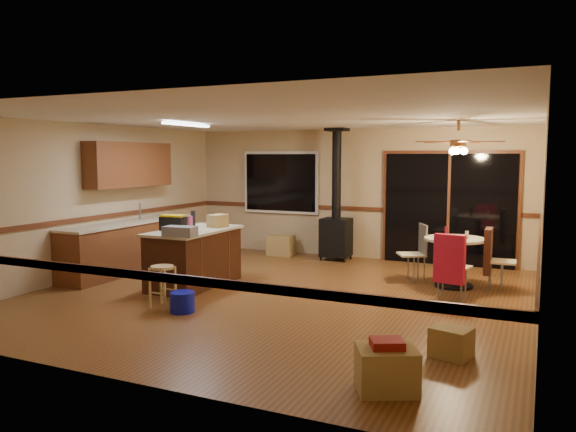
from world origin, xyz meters
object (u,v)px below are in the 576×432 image
Objects in this scene: toolbox_grey at (180,231)px; chair_right at (490,251)px; chair_left at (418,246)px; kitchen_island at (194,257)px; toolbox_black at (173,224)px; box_under_window at (281,245)px; bar_stool at (163,287)px; box_corner_a at (387,369)px; dining_table at (455,253)px; blue_bucket at (182,302)px; chair_near at (450,259)px; wood_stove at (336,223)px; box_corner_b at (451,342)px.

toolbox_grey reaches higher than chair_right.
toolbox_grey reaches higher than chair_left.
kitchen_island is 4.37× the size of toolbox_black.
toolbox_black is 0.75× the size of box_under_window.
bar_stool is 3.76m from box_corner_a.
blue_bucket is at bearing -135.73° from dining_table.
chair_near is 1.36× the size of box_under_window.
kitchen_island is 3.65× the size of toolbox_grey.
box_corner_a is at bearing -31.71° from toolbox_black.
toolbox_grey is at bearing -149.62° from chair_right.
wood_stove is at bearing 74.43° from toolbox_grey.
dining_table is (3.53, 2.33, -0.44)m from toolbox_grey.
toolbox_grey is at bearing -105.57° from wood_stove.
chair_left reaches higher than dining_table.
chair_right is 4.41m from box_corner_a.
kitchen_island is 1.58m from blue_bucket.
chair_near is at bearing -116.38° from chair_right.
chair_left is 1.22m from chair_near.
blue_bucket is at bearing -14.45° from bar_stool.
box_corner_b is (-0.09, -3.28, -0.44)m from chair_right.
chair_near reaches higher than kitchen_island.
chair_left is at bearing 46.89° from bar_stool.
chair_left is 1.07× the size of box_corner_a.
chair_left reaches higher than blue_bucket.
box_under_window is at bearing 177.66° from wood_stove.
toolbox_black is 4.74m from box_corner_b.
chair_right is (3.96, 2.92, 0.31)m from bar_stool.
chair_left is 1.06× the size of box_under_window.
chair_right is at bearing 63.62° from chair_near.
wood_stove is 1.33m from box_under_window.
box_corner_b is (0.43, -3.23, -0.38)m from dining_table.
toolbox_black reaches higher than box_under_window.
toolbox_black reaches higher than chair_left.
chair_near reaches higher than box_corner_a.
dining_table is 4.33m from box_corner_a.
wood_stove is at bearing 137.52° from chair_near.
box_under_window is (-0.27, 4.37, -0.08)m from bar_stool.
dining_table reaches higher than box_corner_a.
box_corner_a is (3.74, -5.81, -0.01)m from box_under_window.
toolbox_grey is at bearing -70.90° from kitchen_island.
box_corner_a is at bearing -81.84° from chair_left.
dining_table is (4.01, 1.82, -0.47)m from toolbox_black.
toolbox_black is 0.71× the size of chair_left.
bar_stool is at bearing -143.54° from chair_right.
kitchen_island is 1.33m from bar_stool.
kitchen_island is at bearing -156.98° from dining_table.
box_under_window is at bearing 131.17° from box_corner_b.
blue_bucket is at bearing 175.82° from box_corner_b.
wood_stove reaches higher than toolbox_black.
wood_stove reaches higher than chair_near.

